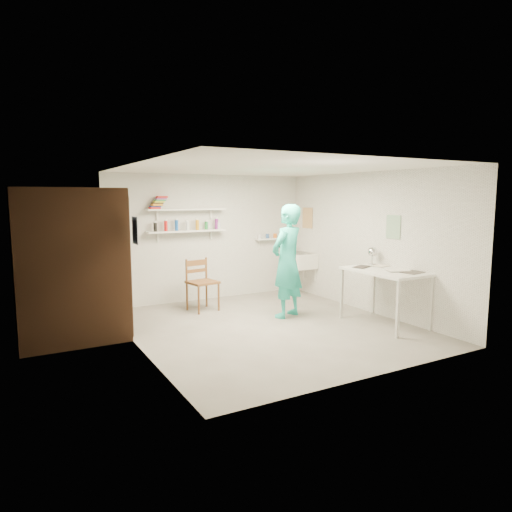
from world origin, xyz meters
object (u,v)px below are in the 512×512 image
wall_clock (285,241)px  desk_lamp (373,252)px  man (287,261)px  wooden_chair (203,282)px  belfast_sink (300,260)px  work_table (384,297)px

wall_clock → desk_lamp: size_ratio=2.08×
man → wooden_chair: man is taller
belfast_sink → work_table: bearing=-92.6°
belfast_sink → wooden_chair: wooden_chair is taller
belfast_sink → wooden_chair: (-2.24, -0.26, -0.20)m
wooden_chair → work_table: 3.06m
man → wall_clock: 0.38m
wall_clock → wooden_chair: (-1.14, 0.86, -0.74)m
wall_clock → desk_lamp: wall_clock is taller
wooden_chair → desk_lamp: desk_lamp is taller
belfast_sink → work_table: (-0.11, -2.46, -0.27)m
wall_clock → work_table: wall_clock is taller
belfast_sink → wooden_chair: 2.26m
work_table → desk_lamp: desk_lamp is taller
belfast_sink → desk_lamp: bearing=-87.0°
desk_lamp → man: bearing=154.3°
belfast_sink → man: (-1.18, -1.33, 0.23)m
wall_clock → wooden_chair: bearing=120.4°
belfast_sink → man: 1.79m
desk_lamp → wooden_chair: bearing=144.3°
wooden_chair → work_table: wooden_chair is taller
wooden_chair → desk_lamp: (2.34, -1.68, 0.58)m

